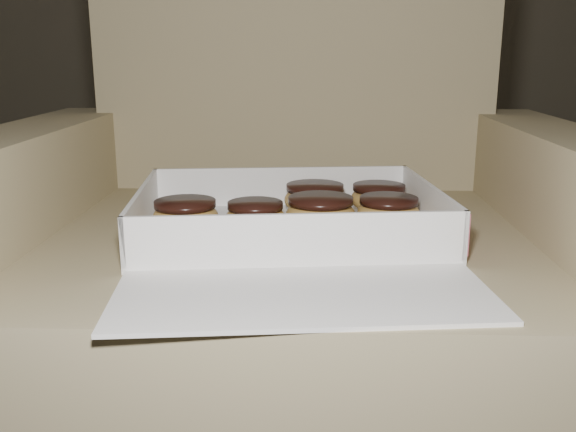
{
  "coord_description": "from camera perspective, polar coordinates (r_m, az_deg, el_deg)",
  "views": [
    {
      "loc": [
        0.56,
        -0.83,
        0.69
      ],
      "look_at": [
        0.53,
        0.06,
        0.46
      ],
      "focal_mm": 40.0,
      "sensor_mm": 36.0,
      "label": 1
    }
  ],
  "objects": [
    {
      "name": "bakery_box",
      "position": [
        0.88,
        0.43,
        -1.6
      ],
      "size": [
        0.46,
        0.53,
        0.07
      ],
      "rotation": [
        0.0,
        0.0,
        0.1
      ],
      "color": "white",
      "rests_on": "armchair"
    },
    {
      "name": "crumb_c",
      "position": [
        0.87,
        8.81,
        -2.26
      ],
      "size": [
        0.01,
        0.01,
        0.0
      ],
      "primitive_type": "ellipsoid",
      "color": "black",
      "rests_on": "bakery_box"
    },
    {
      "name": "donut_a",
      "position": [
        0.92,
        -9.1,
        0.08
      ],
      "size": [
        0.09,
        0.09,
        0.05
      ],
      "color": "gold",
      "rests_on": "bakery_box"
    },
    {
      "name": "donut_d",
      "position": [
        0.91,
        -2.92,
        0.05
      ],
      "size": [
        0.08,
        0.08,
        0.04
      ],
      "color": "gold",
      "rests_on": "bakery_box"
    },
    {
      "name": "donut_f",
      "position": [
        1.03,
        8.06,
        1.67
      ],
      "size": [
        0.09,
        0.09,
        0.04
      ],
      "color": "gold",
      "rests_on": "bakery_box"
    },
    {
      "name": "donut_e",
      "position": [
        0.94,
        8.91,
        0.42
      ],
      "size": [
        0.09,
        0.09,
        0.05
      ],
      "color": "gold",
      "rests_on": "bakery_box"
    },
    {
      "name": "armchair",
      "position": [
        1.06,
        0.19,
        -7.0
      ],
      "size": [
        0.93,
        0.78,
        0.97
      ],
      "color": "#9C8F63",
      "rests_on": "floor"
    },
    {
      "name": "donut_b",
      "position": [
        1.01,
        2.4,
        1.61
      ],
      "size": [
        0.1,
        0.1,
        0.05
      ],
      "color": "gold",
      "rests_on": "bakery_box"
    },
    {
      "name": "donut_c",
      "position": [
        0.92,
        2.9,
        0.32
      ],
      "size": [
        0.1,
        0.1,
        0.05
      ],
      "color": "gold",
      "rests_on": "bakery_box"
    },
    {
      "name": "crumb_b",
      "position": [
        0.88,
        11.55,
        -2.23
      ],
      "size": [
        0.01,
        0.01,
        0.0
      ],
      "primitive_type": "ellipsoid",
      "color": "black",
      "rests_on": "bakery_box"
    },
    {
      "name": "crumb_a",
      "position": [
        0.85,
        5.21,
        -2.59
      ],
      "size": [
        0.01,
        0.01,
        0.0
      ],
      "primitive_type": "ellipsoid",
      "color": "black",
      "rests_on": "bakery_box"
    }
  ]
}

